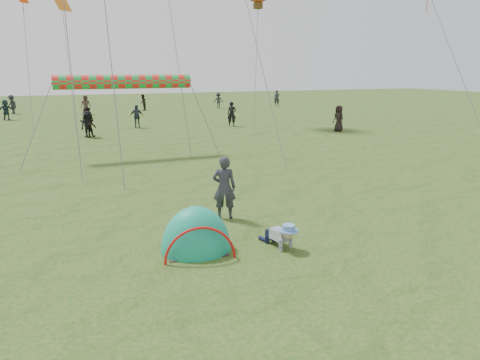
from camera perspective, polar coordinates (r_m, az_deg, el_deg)
name	(u,v)px	position (r m, az deg, el deg)	size (l,w,h in m)	color
ground	(263,263)	(9.18, 3.15, -11.02)	(140.00, 140.00, 0.00)	#1C4610
crawling_toddler	(282,234)	(9.87, 5.56, -7.22)	(0.57, 0.82, 0.63)	black
popup_tent	(196,250)	(9.83, -5.83, -9.29)	(1.58, 1.30, 2.05)	#08783C
standing_adult	(224,188)	(11.57, -2.12, -1.02)	(0.63, 0.41, 1.73)	#2B2B34
crowd_person_0	(277,98)	(49.58, 4.94, 10.82)	(0.65, 0.43, 1.78)	#21232B
crowd_person_1	(143,102)	(44.83, -12.82, 10.05)	(0.79, 0.61, 1.62)	black
crowd_person_3	(12,104)	(45.58, -28.13, 8.88)	(1.13, 0.65, 1.75)	#212228
crowd_person_4	(86,105)	(42.24, -19.87, 9.41)	(0.86, 0.56, 1.76)	#3C2A26
crowd_person_5	(6,110)	(40.06, -28.74, 8.20)	(1.54, 0.49, 1.66)	#253740
crowd_person_6	(232,114)	(31.21, -1.10, 8.78)	(0.64, 0.42, 1.77)	black
crowd_person_9	(218,100)	(46.74, -2.91, 10.57)	(1.07, 0.62, 1.66)	#26272C
crowd_person_13	(87,122)	(27.72, -19.68, 7.27)	(0.87, 0.68, 1.79)	black
crowd_person_14	(137,116)	(31.22, -13.63, 8.25)	(0.95, 0.39, 1.62)	#2D3743
crowd_person_15	(88,124)	(27.46, -19.60, 7.02)	(1.03, 0.59, 1.60)	black
crowd_person_16	(339,118)	(29.29, 13.03, 8.00)	(0.84, 0.55, 1.72)	black
rainbow_tube_kite	(124,82)	(20.71, -15.16, 12.54)	(0.64, 0.64, 6.10)	red
diamond_kite_7	(62,3)	(35.56, -22.65, 20.94)	(1.27, 1.27, 0.00)	orange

